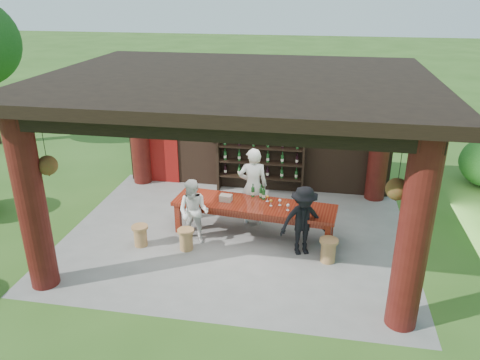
% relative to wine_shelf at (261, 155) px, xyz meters
% --- Properties ---
extents(ground, '(90.00, 90.00, 0.00)m').
position_rel_wine_shelf_xyz_m(ground, '(-0.18, -2.45, -1.01)').
color(ground, '#2D5119').
rests_on(ground, ground).
extents(pavilion, '(7.50, 6.00, 3.60)m').
position_rel_wine_shelf_xyz_m(pavilion, '(-0.19, -2.02, 1.12)').
color(pavilion, slate).
rests_on(pavilion, ground).
extents(wine_shelf, '(2.29, 0.35, 2.01)m').
position_rel_wine_shelf_xyz_m(wine_shelf, '(0.00, 0.00, 0.00)').
color(wine_shelf, black).
rests_on(wine_shelf, ground).
extents(tasting_table, '(3.59, 1.27, 0.75)m').
position_rel_wine_shelf_xyz_m(tasting_table, '(0.18, -2.36, -0.38)').
color(tasting_table, '#61180D').
rests_on(tasting_table, ground).
extents(stool_near_left, '(0.35, 0.35, 0.46)m').
position_rel_wine_shelf_xyz_m(stool_near_left, '(-1.11, -3.23, -0.77)').
color(stool_near_left, olive).
rests_on(stool_near_left, ground).
extents(stool_near_right, '(0.37, 0.37, 0.49)m').
position_rel_wine_shelf_xyz_m(stool_near_right, '(1.80, -3.18, -0.75)').
color(stool_near_right, olive).
rests_on(stool_near_right, ground).
extents(stool_far_left, '(0.35, 0.35, 0.46)m').
position_rel_wine_shelf_xyz_m(stool_far_left, '(-2.10, -3.24, -0.77)').
color(stool_far_left, olive).
rests_on(stool_far_left, ground).
extents(host, '(0.73, 0.55, 1.81)m').
position_rel_wine_shelf_xyz_m(host, '(0.07, -1.78, -0.11)').
color(host, silver).
rests_on(host, ground).
extents(guest_woman, '(0.74, 0.61, 1.41)m').
position_rel_wine_shelf_xyz_m(guest_woman, '(-1.02, -2.87, -0.31)').
color(guest_woman, silver).
rests_on(guest_woman, ground).
extents(guest_man, '(1.08, 0.85, 1.47)m').
position_rel_wine_shelf_xyz_m(guest_man, '(1.27, -2.95, -0.28)').
color(guest_man, black).
rests_on(guest_man, ground).
extents(table_bottles, '(0.33, 0.18, 0.31)m').
position_rel_wine_shelf_xyz_m(table_bottles, '(0.25, -2.04, -0.11)').
color(table_bottles, '#194C1E').
rests_on(table_bottles, tasting_table).
extents(table_glasses, '(0.84, 0.43, 0.15)m').
position_rel_wine_shelf_xyz_m(table_glasses, '(0.84, -2.39, -0.19)').
color(table_glasses, silver).
rests_on(table_glasses, tasting_table).
extents(napkin_basket, '(0.28, 0.21, 0.14)m').
position_rel_wine_shelf_xyz_m(napkin_basket, '(-0.45, -2.33, -0.19)').
color(napkin_basket, '#BF6672').
rests_on(napkin_basket, tasting_table).
extents(shrubs, '(18.26, 8.90, 1.36)m').
position_rel_wine_shelf_xyz_m(shrubs, '(3.67, -2.02, -0.47)').
color(shrubs, '#194C14').
rests_on(shrubs, ground).
extents(trees, '(22.73, 10.82, 4.80)m').
position_rel_wine_shelf_xyz_m(trees, '(3.37, -1.04, 2.35)').
color(trees, '#3F2819').
rests_on(trees, ground).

